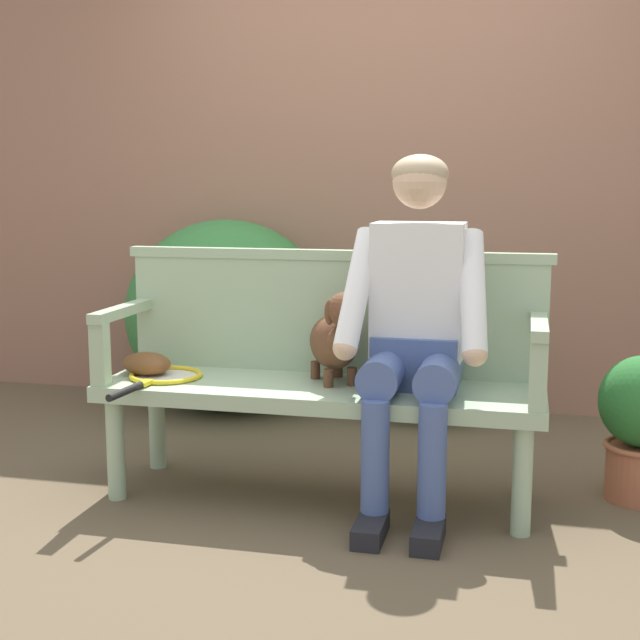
% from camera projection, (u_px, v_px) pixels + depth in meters
% --- Properties ---
extents(ground_plane, '(40.00, 40.00, 0.00)m').
position_uv_depth(ground_plane, '(320.00, 497.00, 3.42)').
color(ground_plane, brown).
extents(brick_garden_fence, '(8.00, 0.30, 2.41)m').
position_uv_depth(brick_garden_fence, '(389.00, 186.00, 4.81)').
color(brick_garden_fence, '#936651').
rests_on(brick_garden_fence, ground).
extents(hedge_bush_far_left, '(0.74, 0.69, 0.74)m').
position_uv_depth(hedge_bush_far_left, '(425.00, 346.00, 4.57)').
color(hedge_bush_far_left, '#194C1E').
rests_on(hedge_bush_far_left, ground).
extents(hedge_bush_mid_left, '(1.10, 1.03, 1.03)m').
position_uv_depth(hedge_bush_mid_left, '(227.00, 315.00, 4.72)').
color(hedge_bush_mid_left, '#337538').
rests_on(hedge_bush_mid_left, ground).
extents(garden_bench, '(1.70, 0.51, 0.46)m').
position_uv_depth(garden_bench, '(320.00, 399.00, 3.36)').
color(garden_bench, '#9EB793').
rests_on(garden_bench, ground).
extents(bench_backrest, '(1.74, 0.06, 0.50)m').
position_uv_depth(bench_backrest, '(333.00, 311.00, 3.53)').
color(bench_backrest, '#9EB793').
rests_on(bench_backrest, garden_bench).
extents(bench_armrest_left_end, '(0.06, 0.51, 0.28)m').
position_uv_depth(bench_armrest_left_end, '(114.00, 328.00, 3.42)').
color(bench_armrest_left_end, '#9EB793').
rests_on(bench_armrest_left_end, garden_bench).
extents(bench_armrest_right_end, '(0.06, 0.51, 0.28)m').
position_uv_depth(bench_armrest_right_end, '(539.00, 346.00, 3.05)').
color(bench_armrest_right_end, '#9EB793').
rests_on(bench_armrest_right_end, garden_bench).
extents(person_seated, '(0.56, 0.66, 1.33)m').
position_uv_depth(person_seated, '(415.00, 319.00, 3.21)').
color(person_seated, black).
rests_on(person_seated, ground).
extents(dog_on_bench, '(0.28, 0.35, 0.37)m').
position_uv_depth(dog_on_bench, '(336.00, 337.00, 3.33)').
color(dog_on_bench, brown).
rests_on(dog_on_bench, garden_bench).
extents(tennis_racket, '(0.32, 0.57, 0.03)m').
position_uv_depth(tennis_racket, '(163.00, 377.00, 3.44)').
color(tennis_racket, yellow).
rests_on(tennis_racket, garden_bench).
extents(baseball_glove, '(0.27, 0.25, 0.09)m').
position_uv_depth(baseball_glove, '(147.00, 364.00, 3.51)').
color(baseball_glove, brown).
rests_on(baseball_glove, garden_bench).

